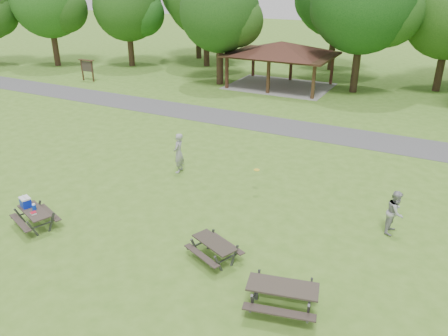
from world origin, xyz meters
TOP-DOWN VIEW (x-y plane):
  - ground at (0.00, 0.00)m, footprint 160.00×160.00m
  - asphalt_path at (0.00, 14.00)m, footprint 120.00×3.20m
  - pavilion at (-4.00, 24.00)m, footprint 8.60×7.01m
  - notice_board at (-20.00, 18.00)m, footprint 1.60×0.30m
  - tree_row_a at (-27.91, 22.03)m, footprint 7.56×7.20m
  - tree_row_b at (-20.92, 25.53)m, footprint 7.14×6.80m
  - tree_row_d at (-8.92, 22.53)m, footprint 6.93×6.60m
  - tree_row_e at (2.10, 25.03)m, footprint 8.40×8.00m
  - picnic_table_near at (-4.34, -1.59)m, footprint 2.05×1.85m
  - picnic_table_middle at (2.87, -0.31)m, footprint 2.04×1.86m
  - picnic_table_far at (5.74, -1.55)m, footprint 2.32×2.02m
  - frisbee_in_flight at (2.17, 4.80)m, footprint 0.31×0.31m
  - frisbee_thrower at (-2.08, 5.19)m, footprint 0.60×0.80m
  - frisbee_catcher at (7.97, 4.27)m, footprint 0.74×0.89m

SIDE VIEW (x-z plane):
  - ground at x=0.00m, z-range 0.00..0.00m
  - asphalt_path at x=0.00m, z-range 0.00..0.02m
  - picnic_table_middle at x=2.87m, z-range 0.17..0.89m
  - picnic_table_far at x=5.74m, z-range 0.21..1.08m
  - picnic_table_near at x=-4.34m, z-range 0.09..1.26m
  - frisbee_catcher at x=7.97m, z-range 0.00..1.69m
  - frisbee_thrower at x=-2.08m, z-range 0.00..1.97m
  - frisbee_in_flight at x=2.17m, z-range 1.13..1.15m
  - notice_board at x=-20.00m, z-range 0.37..2.25m
  - pavilion at x=-4.00m, z-range 1.18..4.94m
  - tree_row_b at x=-20.92m, z-range 1.03..10.30m
  - tree_row_d at x=-8.92m, z-range 1.13..10.41m
  - tree_row_a at x=-27.91m, z-range 1.17..11.14m
  - tree_row_e at x=2.10m, z-range 1.27..12.29m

